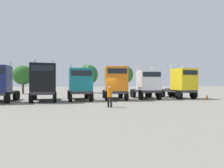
{
  "coord_description": "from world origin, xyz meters",
  "views": [
    {
      "loc": [
        -4.78,
        -19.48,
        1.89
      ],
      "look_at": [
        1.6,
        2.47,
        1.85
      ],
      "focal_mm": 30.32,
      "sensor_mm": 36.0,
      "label": 1
    }
  ],
  "objects_px": {
    "semi_truck_yellow": "(181,83)",
    "semi_truck_white": "(147,84)",
    "semi_truck_teal": "(80,84)",
    "traffic_cone_near": "(207,97)",
    "semi_truck_black": "(44,82)",
    "visitor_in_hivis": "(110,95)",
    "semi_truck_orange": "(115,83)"
  },
  "relations": [
    {
      "from": "traffic_cone_near",
      "to": "semi_truck_yellow",
      "type": "bearing_deg",
      "value": 121.22
    },
    {
      "from": "semi_truck_yellow",
      "to": "semi_truck_teal",
      "type": "bearing_deg",
      "value": -94.82
    },
    {
      "from": "semi_truck_teal",
      "to": "semi_truck_white",
      "type": "height_order",
      "value": "semi_truck_teal"
    },
    {
      "from": "semi_truck_white",
      "to": "semi_truck_teal",
      "type": "bearing_deg",
      "value": -80.99
    },
    {
      "from": "semi_truck_black",
      "to": "visitor_in_hivis",
      "type": "height_order",
      "value": "semi_truck_black"
    },
    {
      "from": "semi_truck_black",
      "to": "semi_truck_teal",
      "type": "relative_size",
      "value": 1.0
    },
    {
      "from": "semi_truck_black",
      "to": "visitor_in_hivis",
      "type": "xyz_separation_m",
      "value": [
        5.4,
        -6.48,
        -1.07
      ]
    },
    {
      "from": "semi_truck_yellow",
      "to": "visitor_in_hivis",
      "type": "distance_m",
      "value": 12.75
    },
    {
      "from": "visitor_in_hivis",
      "to": "semi_truck_yellow",
      "type": "bearing_deg",
      "value": 171.46
    },
    {
      "from": "semi_truck_teal",
      "to": "semi_truck_black",
      "type": "bearing_deg",
      "value": -85.11
    },
    {
      "from": "semi_truck_white",
      "to": "traffic_cone_near",
      "type": "xyz_separation_m",
      "value": [
        6.11,
        -3.16,
        -1.5
      ]
    },
    {
      "from": "semi_truck_orange",
      "to": "semi_truck_white",
      "type": "relative_size",
      "value": 1.06
    },
    {
      "from": "semi_truck_orange",
      "to": "visitor_in_hivis",
      "type": "height_order",
      "value": "semi_truck_orange"
    },
    {
      "from": "semi_truck_yellow",
      "to": "semi_truck_white",
      "type": "bearing_deg",
      "value": -98.55
    },
    {
      "from": "semi_truck_black",
      "to": "visitor_in_hivis",
      "type": "bearing_deg",
      "value": 38.42
    },
    {
      "from": "traffic_cone_near",
      "to": "visitor_in_hivis",
      "type": "bearing_deg",
      "value": -164.6
    },
    {
      "from": "traffic_cone_near",
      "to": "semi_truck_teal",
      "type": "bearing_deg",
      "value": 167.46
    },
    {
      "from": "semi_truck_orange",
      "to": "traffic_cone_near",
      "type": "height_order",
      "value": "semi_truck_orange"
    },
    {
      "from": "semi_truck_orange",
      "to": "semi_truck_yellow",
      "type": "distance_m",
      "value": 8.62
    },
    {
      "from": "semi_truck_orange",
      "to": "semi_truck_yellow",
      "type": "height_order",
      "value": "semi_truck_orange"
    },
    {
      "from": "semi_truck_yellow",
      "to": "traffic_cone_near",
      "type": "relative_size",
      "value": 8.46
    },
    {
      "from": "semi_truck_white",
      "to": "semi_truck_orange",
      "type": "bearing_deg",
      "value": -79.47
    },
    {
      "from": "semi_truck_black",
      "to": "semi_truck_orange",
      "type": "bearing_deg",
      "value": 89.27
    },
    {
      "from": "semi_truck_white",
      "to": "semi_truck_yellow",
      "type": "xyz_separation_m",
      "value": [
        4.49,
        -0.47,
        0.09
      ]
    },
    {
      "from": "semi_truck_black",
      "to": "semi_truck_teal",
      "type": "xyz_separation_m",
      "value": [
        3.8,
        0.22,
        -0.21
      ]
    },
    {
      "from": "semi_truck_black",
      "to": "semi_truck_yellow",
      "type": "xyz_separation_m",
      "value": [
        16.5,
        -0.29,
        -0.11
      ]
    },
    {
      "from": "semi_truck_teal",
      "to": "traffic_cone_near",
      "type": "height_order",
      "value": "semi_truck_teal"
    },
    {
      "from": "semi_truck_teal",
      "to": "traffic_cone_near",
      "type": "distance_m",
      "value": 14.75
    },
    {
      "from": "semi_truck_white",
      "to": "traffic_cone_near",
      "type": "height_order",
      "value": "semi_truck_white"
    },
    {
      "from": "semi_truck_black",
      "to": "semi_truck_white",
      "type": "xyz_separation_m",
      "value": [
        12.01,
        0.18,
        -0.2
      ]
    },
    {
      "from": "semi_truck_yellow",
      "to": "traffic_cone_near",
      "type": "xyz_separation_m",
      "value": [
        1.63,
        -2.68,
        -1.58
      ]
    },
    {
      "from": "semi_truck_white",
      "to": "semi_truck_yellow",
      "type": "distance_m",
      "value": 4.51
    }
  ]
}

